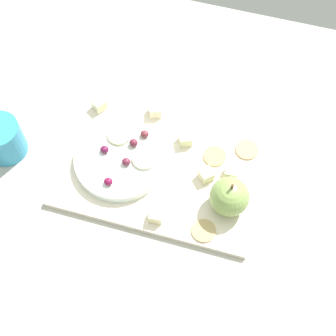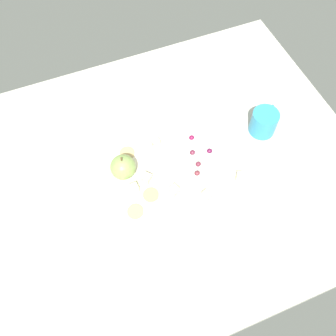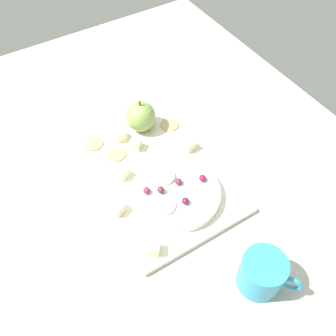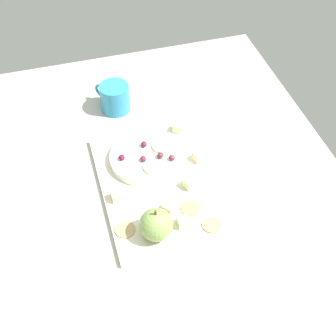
{
  "view_description": "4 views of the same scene",
  "coord_description": "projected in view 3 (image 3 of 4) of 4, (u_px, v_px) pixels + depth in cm",
  "views": [
    {
      "loc": [
        -9.9,
        41.13,
        90.95
      ],
      "look_at": [
        1.84,
        -0.53,
        8.76
      ],
      "focal_mm": 54.31,
      "sensor_mm": 36.0,
      "label": 1
    },
    {
      "loc": [
        -18.82,
        -51.76,
        99.83
      ],
      "look_at": [
        0.96,
        -3.1,
        9.96
      ],
      "focal_mm": 40.79,
      "sensor_mm": 36.0,
      "label": 2
    },
    {
      "loc": [
        46.72,
        -25.3,
        70.24
      ],
      "look_at": [
        5.23,
        0.25,
        7.71
      ],
      "focal_mm": 39.49,
      "sensor_mm": 36.0,
      "label": 3
    },
    {
      "loc": [
        -67.32,
        16.12,
        90.77
      ],
      "look_at": [
        4.7,
        -4.69,
        8.84
      ],
      "focal_mm": 51.34,
      "sensor_mm": 36.0,
      "label": 4
    }
  ],
  "objects": [
    {
      "name": "grape_4",
      "position": [
        203.0,
        178.0,
        0.77
      ],
      "size": [
        1.64,
        1.48,
        1.34
      ],
      "primitive_type": "ellipsoid",
      "color": "maroon",
      "rests_on": "serving_dish"
    },
    {
      "name": "platter",
      "position": [
        155.0,
        175.0,
        0.82
      ],
      "size": [
        38.04,
        26.42,
        1.28
      ],
      "primitive_type": "cube",
      "color": "silver",
      "rests_on": "table"
    },
    {
      "name": "apple_stem",
      "position": [
        140.0,
        103.0,
        0.84
      ],
      "size": [
        0.5,
        0.5,
        1.2
      ],
      "primitive_type": "cylinder",
      "color": "brown",
      "rests_on": "apple_whole"
    },
    {
      "name": "apple_slice_1",
      "position": [
        164.0,
        176.0,
        0.78
      ],
      "size": [
        4.48,
        4.48,
        0.6
      ],
      "primitive_type": "cylinder",
      "color": "beige",
      "rests_on": "serving_dish"
    },
    {
      "name": "grape_0",
      "position": [
        185.0,
        201.0,
        0.74
      ],
      "size": [
        1.64,
        1.48,
        1.35
      ],
      "primitive_type": "ellipsoid",
      "color": "#5F173C",
      "rests_on": "serving_dish"
    },
    {
      "name": "apple_slice_0",
      "position": [
        164.0,
        205.0,
        0.73
      ],
      "size": [
        4.48,
        4.48,
        0.6
      ],
      "primitive_type": "cylinder",
      "color": "#F2E7AF",
      "rests_on": "serving_dish"
    },
    {
      "name": "cheese_cube_5",
      "position": [
        118.0,
        208.0,
        0.74
      ],
      "size": [
        2.99,
        2.99,
        2.34
      ],
      "primitive_type": "cube",
      "rotation": [
        0.0,
        0.0,
        0.34
      ],
      "color": "beige",
      "rests_on": "platter"
    },
    {
      "name": "grape_2",
      "position": [
        147.0,
        191.0,
        0.75
      ],
      "size": [
        1.64,
        1.48,
        1.33
      ],
      "primitive_type": "ellipsoid",
      "color": "maroon",
      "rests_on": "serving_dish"
    },
    {
      "name": "cracker_2",
      "position": [
        116.0,
        154.0,
        0.84
      ],
      "size": [
        4.4,
        4.4,
        0.4
      ],
      "primitive_type": "cylinder",
      "color": "tan",
      "rests_on": "platter"
    },
    {
      "name": "cheese_cube_2",
      "position": [
        153.0,
        249.0,
        0.69
      ],
      "size": [
        3.27,
        3.27,
        2.34
      ],
      "primitive_type": "cube",
      "rotation": [
        0.0,
        0.0,
        0.96
      ],
      "color": "beige",
      "rests_on": "platter"
    },
    {
      "name": "serving_dish",
      "position": [
        179.0,
        194.0,
        0.77
      ],
      "size": [
        17.22,
        17.22,
        1.92
      ],
      "primitive_type": "cylinder",
      "color": "white",
      "rests_on": "platter"
    },
    {
      "name": "cracker_1",
      "position": [
        93.0,
        144.0,
        0.86
      ],
      "size": [
        4.4,
        4.4,
        0.4
      ],
      "primitive_type": "cylinder",
      "color": "tan",
      "rests_on": "platter"
    },
    {
      "name": "cheese_cube_1",
      "position": [
        122.0,
        173.0,
        0.8
      ],
      "size": [
        3.09,
        3.09,
        2.34
      ],
      "primitive_type": "cube",
      "rotation": [
        0.0,
        0.0,
        0.42
      ],
      "color": "beige",
      "rests_on": "platter"
    },
    {
      "name": "cheese_cube_4",
      "position": [
        190.0,
        145.0,
        0.85
      ],
      "size": [
        2.52,
        2.52,
        2.34
      ],
      "primitive_type": "cube",
      "rotation": [
        0.0,
        0.0,
        0.08
      ],
      "color": "beige",
      "rests_on": "platter"
    },
    {
      "name": "grape_1",
      "position": [
        161.0,
        190.0,
        0.75
      ],
      "size": [
        1.64,
        1.48,
        1.52
      ],
      "primitive_type": "ellipsoid",
      "color": "maroon",
      "rests_on": "serving_dish"
    },
    {
      "name": "cup",
      "position": [
        262.0,
        273.0,
        0.64
      ],
      "size": [
        9.9,
        8.59,
        7.78
      ],
      "color": "#2F91BE",
      "rests_on": "table"
    },
    {
      "name": "cheese_cube_3",
      "position": [
        136.0,
        145.0,
        0.85
      ],
      "size": [
        3.3,
        3.3,
        2.34
      ],
      "primitive_type": "cube",
      "rotation": [
        0.0,
        0.0,
        0.71
      ],
      "color": "beige",
      "rests_on": "platter"
    },
    {
      "name": "cheese_cube_0",
      "position": [
        120.0,
        136.0,
        0.86
      ],
      "size": [
        2.45,
        2.45,
        2.34
      ],
      "primitive_type": "cube",
      "rotation": [
        0.0,
        0.0,
        0.05
      ],
      "color": "beige",
      "rests_on": "platter"
    },
    {
      "name": "grape_3",
      "position": [
        180.0,
        181.0,
        0.77
      ],
      "size": [
        1.64,
        1.48,
        1.36
      ],
      "primitive_type": "ellipsoid",
      "color": "maroon",
      "rests_on": "serving_dish"
    },
    {
      "name": "cracker_0",
      "position": [
        170.0,
        125.0,
        0.9
      ],
      "size": [
        4.4,
        4.4,
        0.4
      ],
      "primitive_type": "cylinder",
      "color": "tan",
      "rests_on": "platter"
    },
    {
      "name": "table",
      "position": [
        155.0,
        168.0,
        0.86
      ],
      "size": [
        117.72,
        93.67,
        4.31
      ],
      "primitive_type": "cube",
      "color": "#B0AEA1",
      "rests_on": "ground"
    },
    {
      "name": "apple_whole",
      "position": [
        141.0,
        116.0,
        0.87
      ],
      "size": [
        7.18,
        7.18,
        7.18
      ],
      "primitive_type": "sphere",
      "color": "#84A353",
      "rests_on": "platter"
    }
  ]
}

